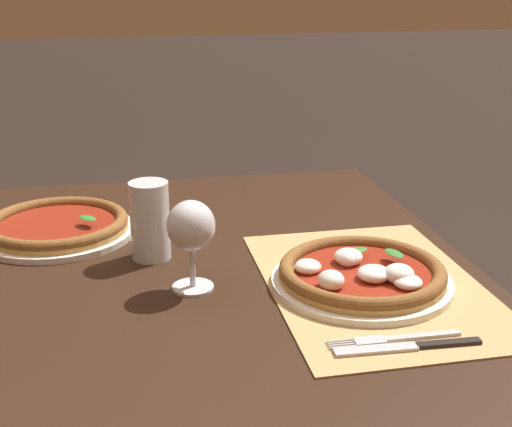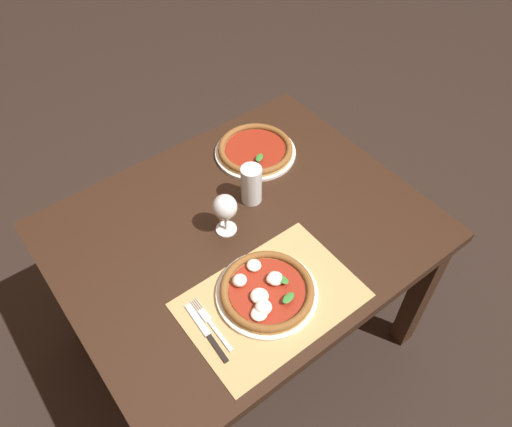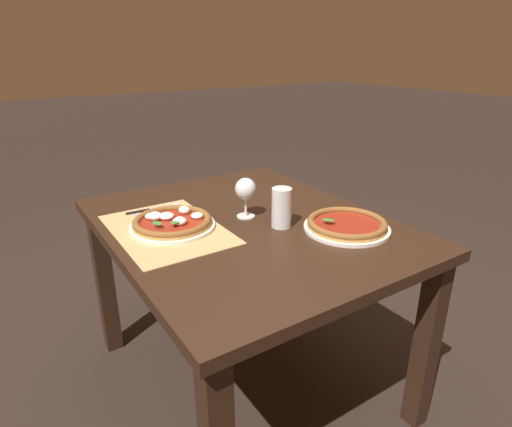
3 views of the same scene
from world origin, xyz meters
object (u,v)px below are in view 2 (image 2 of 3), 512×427
pizza_far (255,150)px  pint_glass (251,185)px  wine_glass (225,208)px  fork (211,324)px  knife (206,332)px  pizza_near (266,291)px

pizza_far → pint_glass: pint_glass is taller
pizza_far → wine_glass: (-0.30, -0.24, 0.09)m
fork → knife: (-0.03, -0.01, 0.00)m
pint_glass → pizza_far: bearing=49.4°
wine_glass → pizza_far: bearing=38.1°
pizza_near → pint_glass: pint_glass is taller
pint_glass → fork: bearing=-140.2°
pizza_near → fork: bearing=174.8°
pint_glass → knife: (-0.41, -0.33, -0.06)m
wine_glass → pizza_near: bearing=-100.3°
pint_glass → fork: 0.50m
pizza_far → fork: 0.73m
fork → knife: size_ratio=0.93×
wine_glass → knife: size_ratio=0.72×
pizza_near → pint_glass: (0.20, 0.34, 0.05)m
pizza_far → fork: bearing=-137.2°
pizza_far → fork: (-0.54, -0.50, -0.01)m
pizza_near → fork: (-0.19, 0.02, -0.02)m
pizza_far → fork: size_ratio=1.53×
pizza_near → pizza_far: 0.62m
pizza_far → wine_glass: size_ratio=1.97×
pizza_far → pint_glass: size_ratio=2.11×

